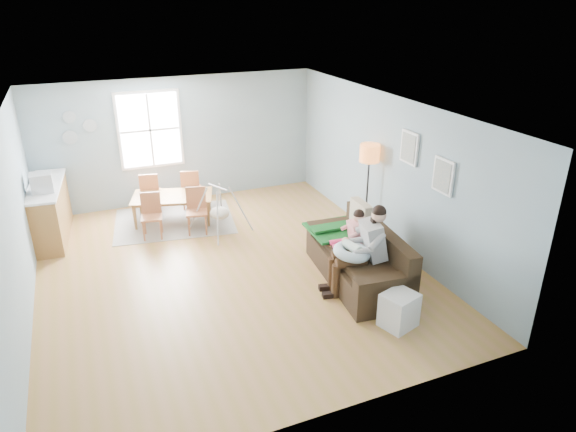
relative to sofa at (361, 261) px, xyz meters
name	(u,v)px	position (x,y,z in m)	size (l,w,h in m)	color
room	(222,128)	(-1.87, 1.09, 2.10)	(8.40, 9.40, 3.90)	#A67B3B
window	(150,130)	(-2.47, 4.56, 1.33)	(1.32, 0.08, 1.62)	white
pictures	(426,161)	(1.09, 0.04, 1.53)	(0.05, 1.34, 0.74)	white
wall_plates	(76,128)	(-3.88, 4.56, 1.51)	(0.67, 0.02, 0.66)	#91A3AE
sofa	(361,261)	(0.00, 0.00, 0.00)	(1.18, 2.32, 0.90)	black
green_throw	(339,229)	(-0.01, 0.75, 0.25)	(1.02, 0.87, 0.04)	#16621D
beige_pillow	(361,217)	(0.29, 0.56, 0.50)	(0.15, 0.54, 0.54)	tan
father	(362,247)	(-0.17, -0.30, 0.44)	(1.03, 0.58, 1.42)	gray
nursing_pillow	(352,252)	(-0.34, -0.28, 0.38)	(0.57, 0.57, 0.16)	silver
infant	(351,246)	(-0.34, -0.25, 0.47)	(0.20, 0.40, 0.15)	white
toddler	(352,232)	(-0.06, 0.22, 0.44)	(0.59, 0.31, 0.90)	white
floor_lamp	(369,161)	(0.93, 1.42, 1.15)	(0.36, 0.36, 1.78)	black
storage_cube	(399,310)	(-0.16, -1.32, -0.07)	(0.55, 0.52, 0.50)	silver
rug	(175,221)	(-2.33, 3.44, -0.31)	(2.33, 1.77, 0.01)	#9E9990
dining_table	(173,209)	(-2.33, 3.44, -0.04)	(1.57, 0.87, 0.55)	brown
chair_sw	(151,213)	(-2.82, 2.93, 0.16)	(0.45, 0.45, 0.85)	#9B5835
chair_se	(196,207)	(-1.99, 2.81, 0.18)	(0.48, 0.48, 0.88)	#9B5835
chair_nw	(150,190)	(-2.67, 4.07, 0.18)	(0.48, 0.48, 0.89)	#9B5835
chair_ne	(191,187)	(-1.84, 3.95, 0.18)	(0.49, 0.49, 0.89)	#9B5835
counter	(50,211)	(-4.57, 3.59, 0.22)	(0.74, 1.93, 1.06)	brown
monitor	(41,183)	(-4.59, 3.23, 0.91)	(0.37, 0.35, 0.34)	#B5B5BA
baby_swing	(220,212)	(-1.60, 2.60, 0.10)	(1.21, 1.22, 0.93)	#B5B5BA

